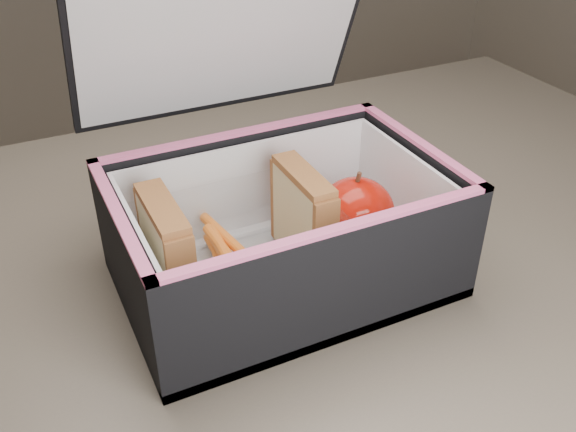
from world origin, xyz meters
The scene contains 8 objects.
kitchen_table centered at (0.00, 0.00, 0.66)m, with size 1.20×0.80×0.75m.
lunch_bag centered at (-0.01, -0.02, 0.82)m, with size 0.30×0.28×0.29m.
plastic_tub centered at (-0.06, -0.02, 0.80)m, with size 0.17×0.12×0.07m, color white, non-canonical shape.
sandwich_left centered at (-0.12, -0.02, 0.82)m, with size 0.02×0.09×0.10m.
sandwich_right centered at (0.01, -0.02, 0.81)m, with size 0.02×0.09×0.10m.
carrot_sticks centered at (-0.06, -0.01, 0.78)m, with size 0.03×0.14×0.03m.
paper_napkin centered at (0.07, -0.02, 0.77)m, with size 0.07×0.07×0.01m, color white.
red_apple centered at (0.07, -0.02, 0.81)m, with size 0.09×0.09×0.08m.
Camera 1 is at (-0.22, -0.46, 1.14)m, focal length 40.00 mm.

